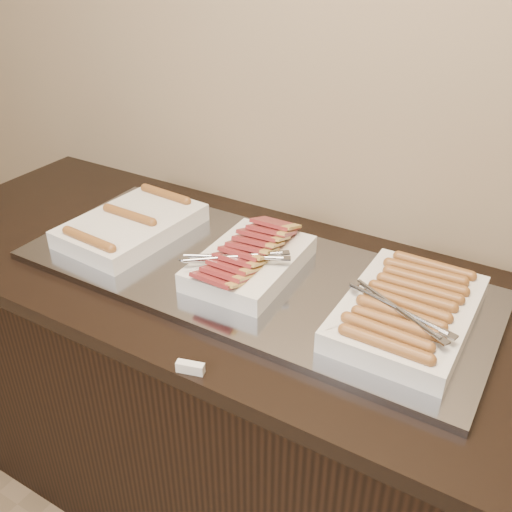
{
  "coord_description": "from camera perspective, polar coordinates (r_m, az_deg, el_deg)",
  "views": [
    {
      "loc": [
        0.65,
        1.09,
        1.7
      ],
      "look_at": [
        0.03,
        2.13,
        0.97
      ],
      "focal_mm": 40.0,
      "sensor_mm": 36.0,
      "label": 1
    }
  ],
  "objects": [
    {
      "name": "label_holder",
      "position": [
        1.18,
        -6.58,
        -11.03
      ],
      "size": [
        0.06,
        0.03,
        0.02
      ],
      "primitive_type": "cube",
      "rotation": [
        0.0,
        0.0,
        0.28
      ],
      "color": "silver",
      "rests_on": "counter"
    },
    {
      "name": "warming_tray",
      "position": [
        1.45,
        -0.59,
        -1.85
      ],
      "size": [
        1.2,
        0.5,
        0.02
      ],
      "primitive_type": "cube",
      "color": "gray",
      "rests_on": "counter"
    },
    {
      "name": "dish_left",
      "position": [
        1.64,
        -12.32,
        3.06
      ],
      "size": [
        0.28,
        0.39,
        0.07
      ],
      "rotation": [
        0.0,
        0.0,
        -0.07
      ],
      "color": "silver",
      "rests_on": "warming_tray"
    },
    {
      "name": "dish_center",
      "position": [
        1.42,
        -0.73,
        -0.37
      ],
      "size": [
        0.25,
        0.35,
        0.1
      ],
      "rotation": [
        0.0,
        0.0,
        0.04
      ],
      "color": "silver",
      "rests_on": "warming_tray"
    },
    {
      "name": "counter",
      "position": [
        1.74,
        -0.89,
        -14.46
      ],
      "size": [
        2.06,
        0.76,
        0.9
      ],
      "color": "black",
      "rests_on": "ground"
    },
    {
      "name": "dish_right",
      "position": [
        1.29,
        14.91,
        -5.24
      ],
      "size": [
        0.28,
        0.4,
        0.08
      ],
      "rotation": [
        0.0,
        0.0,
        0.0
      ],
      "color": "silver",
      "rests_on": "warming_tray"
    }
  ]
}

